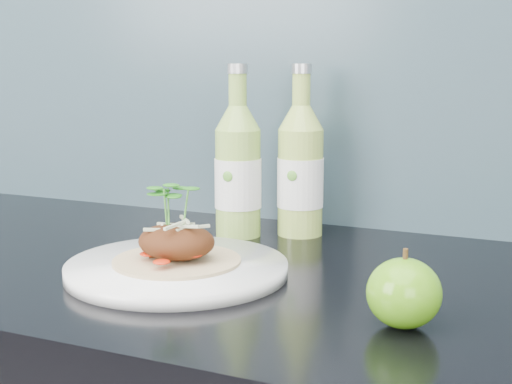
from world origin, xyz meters
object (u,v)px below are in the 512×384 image
green_apple (404,293)px  cider_bottle_right (300,171)px  dinner_plate (177,268)px  cider_bottle_left (238,172)px

green_apple → cider_bottle_right: (-0.23, 0.33, 0.06)m
dinner_plate → cider_bottle_right: cider_bottle_right is taller
cider_bottle_right → dinner_plate: bearing=-118.6°
cider_bottle_left → cider_bottle_right: (0.08, 0.04, 0.00)m
dinner_plate → cider_bottle_left: size_ratio=1.33×
cider_bottle_right → green_apple: bearing=-69.7°
green_apple → cider_bottle_left: cider_bottle_left is taller
green_apple → cider_bottle_right: size_ratio=0.31×
dinner_plate → green_apple: size_ratio=4.28×
green_apple → cider_bottle_left: (-0.32, 0.28, 0.06)m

